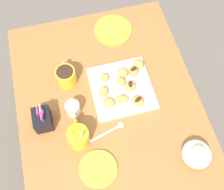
% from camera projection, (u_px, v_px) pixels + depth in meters
% --- Properties ---
extents(ground_plane, '(8.00, 8.00, 0.00)m').
position_uv_depth(ground_plane, '(110.00, 145.00, 1.85)').
color(ground_plane, '#665B51').
extents(dining_table, '(1.01, 0.79, 0.73)m').
position_uv_depth(dining_table, '(109.00, 113.00, 1.31)').
color(dining_table, '#A36633').
rests_on(dining_table, ground_plane).
extents(pastry_plate_square, '(0.27, 0.27, 0.02)m').
position_uv_depth(pastry_plate_square, '(122.00, 88.00, 1.21)').
color(pastry_plate_square, silver).
rests_on(pastry_plate_square, dining_table).
extents(coffee_mug_yellow_left, '(0.13, 0.09, 0.15)m').
position_uv_depth(coffee_mug_yellow_left, '(79.00, 136.00, 1.07)').
color(coffee_mug_yellow_left, yellow).
rests_on(coffee_mug_yellow_left, dining_table).
extents(coffee_mug_yellow_right, '(0.12, 0.09, 0.09)m').
position_uv_depth(coffee_mug_yellow_right, '(66.00, 76.00, 1.19)').
color(coffee_mug_yellow_right, yellow).
rests_on(coffee_mug_yellow_right, dining_table).
extents(cream_pitcher_white, '(0.10, 0.06, 0.07)m').
position_uv_depth(cream_pitcher_white, '(73.00, 109.00, 1.13)').
color(cream_pitcher_white, silver).
rests_on(cream_pitcher_white, dining_table).
extents(sugar_caddy, '(0.09, 0.07, 0.11)m').
position_uv_depth(sugar_caddy, '(43.00, 119.00, 1.11)').
color(sugar_caddy, black).
rests_on(sugar_caddy, dining_table).
extents(ice_cream_bowl, '(0.12, 0.12, 0.09)m').
position_uv_depth(ice_cream_bowl, '(197.00, 154.00, 1.05)').
color(ice_cream_bowl, silver).
rests_on(ice_cream_bowl, dining_table).
extents(saucer_lime_left, '(0.15, 0.15, 0.01)m').
position_uv_depth(saucer_lime_left, '(98.00, 169.00, 1.06)').
color(saucer_lime_left, '#9EC633').
rests_on(saucer_lime_left, dining_table).
extents(saucer_lime_right, '(0.19, 0.19, 0.01)m').
position_uv_depth(saucer_lime_right, '(113.00, 30.00, 1.35)').
color(saucer_lime_right, '#9EC633').
rests_on(saucer_lime_right, dining_table).
extents(loose_spoon_near_saucer, '(0.06, 0.16, 0.01)m').
position_uv_depth(loose_spoon_near_saucer, '(111.00, 130.00, 1.13)').
color(loose_spoon_near_saucer, silver).
rests_on(loose_spoon_near_saucer, dining_table).
extents(beignet_0, '(0.06, 0.06, 0.03)m').
position_uv_depth(beignet_0, '(104.00, 77.00, 1.21)').
color(beignet_0, '#D19347').
rests_on(beignet_0, pastry_plate_square).
extents(beignet_1, '(0.06, 0.05, 0.04)m').
position_uv_depth(beignet_1, '(133.00, 71.00, 1.21)').
color(beignet_1, '#D19347').
rests_on(beignet_1, pastry_plate_square).
extents(chocolate_drizzle_1, '(0.03, 0.03, 0.00)m').
position_uv_depth(chocolate_drizzle_1, '(134.00, 69.00, 1.20)').
color(chocolate_drizzle_1, '#381E11').
rests_on(chocolate_drizzle_1, beignet_1).
extents(beignet_2, '(0.07, 0.07, 0.03)m').
position_uv_depth(beignet_2, '(109.00, 103.00, 1.15)').
color(beignet_2, '#D19347').
rests_on(beignet_2, pastry_plate_square).
extents(beignet_3, '(0.05, 0.05, 0.04)m').
position_uv_depth(beignet_3, '(130.00, 86.00, 1.18)').
color(beignet_3, '#D19347').
rests_on(beignet_3, pastry_plate_square).
extents(chocolate_drizzle_3, '(0.04, 0.02, 0.00)m').
position_uv_depth(chocolate_drizzle_3, '(130.00, 84.00, 1.16)').
color(chocolate_drizzle_3, '#381E11').
rests_on(chocolate_drizzle_3, beignet_3).
extents(beignet_4, '(0.06, 0.05, 0.03)m').
position_uv_depth(beignet_4, '(123.00, 72.00, 1.22)').
color(beignet_4, '#D19347').
rests_on(beignet_4, pastry_plate_square).
extents(beignet_5, '(0.07, 0.06, 0.03)m').
position_uv_depth(beignet_5, '(103.00, 92.00, 1.17)').
color(beignet_5, '#D19347').
rests_on(beignet_5, pastry_plate_square).
extents(beignet_6, '(0.06, 0.06, 0.03)m').
position_uv_depth(beignet_6, '(121.00, 82.00, 1.20)').
color(beignet_6, '#D19347').
rests_on(beignet_6, pastry_plate_square).
extents(beignet_7, '(0.07, 0.07, 0.04)m').
position_uv_depth(beignet_7, '(138.00, 101.00, 1.15)').
color(beignet_7, '#D19347').
rests_on(beignet_7, pastry_plate_square).
extents(chocolate_drizzle_7, '(0.03, 0.04, 0.00)m').
position_uv_depth(chocolate_drizzle_7, '(138.00, 99.00, 1.14)').
color(chocolate_drizzle_7, '#381E11').
rests_on(chocolate_drizzle_7, beignet_7).
extents(beignet_8, '(0.07, 0.06, 0.04)m').
position_uv_depth(beignet_8, '(139.00, 64.00, 1.23)').
color(beignet_8, '#D19347').
rests_on(beignet_8, pastry_plate_square).
extents(beignet_9, '(0.05, 0.06, 0.03)m').
position_uv_depth(beignet_9, '(122.00, 99.00, 1.16)').
color(beignet_9, '#D19347').
rests_on(beignet_9, pastry_plate_square).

